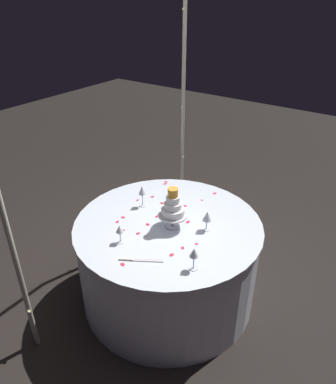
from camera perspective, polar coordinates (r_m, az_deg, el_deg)
The scene contains 30 objects.
ground_plane at distance 3.27m, azimuth 0.00°, elevation -15.70°, with size 12.00×12.00×0.00m, color black.
decorative_arch at distance 2.75m, azimuth -8.94°, elevation 12.10°, with size 2.00×0.06×2.35m.
main_table at distance 3.02m, azimuth 0.00°, elevation -10.73°, with size 1.45×1.45×0.75m.
tiered_cake at distance 2.66m, azimuth 0.76°, elevation -2.50°, with size 0.22×0.22×0.33m.
wine_glass_0 at distance 2.94m, azimuth -4.09°, elevation 0.12°, with size 0.06×0.06×0.18m.
wine_glass_1 at distance 2.67m, azimuth 6.16°, elevation -3.88°, with size 0.07×0.07×0.16m.
wine_glass_2 at distance 2.56m, azimuth -7.60°, elevation -5.95°, with size 0.06×0.06×0.14m.
wine_glass_3 at distance 2.31m, azimuth 4.11°, elevation -9.65°, with size 0.06×0.06×0.16m.
cake_knife at distance 2.45m, azimuth -4.67°, elevation -10.58°, with size 0.17×0.26×0.01m.
rose_petal_0 at distance 3.13m, azimuth -2.44°, elevation -0.74°, with size 0.04×0.02×0.00m, color #E02D47.
rose_petal_1 at distance 2.59m, azimuth 4.51°, elevation -8.12°, with size 0.03×0.02×0.00m, color #E02D47.
rose_petal_2 at distance 3.09m, azimuth -4.80°, elevation -1.27°, with size 0.03×0.02×0.00m, color #E02D47.
rose_petal_3 at distance 2.83m, azimuth -7.96°, elevation -4.66°, with size 0.03×0.02×0.00m, color #E02D47.
rose_petal_4 at distance 2.55m, azimuth 2.33°, elevation -8.76°, with size 0.03×0.02×0.00m, color #E02D47.
rose_petal_5 at distance 2.73m, azimuth -7.09°, elevation -6.00°, with size 0.03×0.02×0.00m, color #E02D47.
rose_petal_6 at distance 2.78m, azimuth -3.21°, elevation -5.09°, with size 0.04×0.03×0.00m, color #E02D47.
rose_petal_7 at distance 3.33m, azimuth -0.45°, elevation 1.29°, with size 0.04×0.02×0.00m, color #E02D47.
rose_petal_8 at distance 2.86m, azimuth -1.75°, elevation -3.86°, with size 0.03×0.02×0.00m, color #E02D47.
rose_petal_9 at distance 2.87m, azimuth -7.07°, elevation -3.97°, with size 0.04×0.03×0.00m, color #E02D47.
rose_petal_10 at distance 2.43m, azimuth -7.15°, elevation -11.22°, with size 0.04×0.03×0.00m, color #E02D47.
rose_petal_11 at distance 2.69m, azimuth -4.72°, elevation -6.51°, with size 0.03×0.02×0.00m, color #E02D47.
rose_petal_12 at distance 3.00m, azimuth 2.71°, elevation -2.18°, with size 0.03×0.02×0.00m, color #E02D47.
rose_petal_13 at distance 2.80m, azimuth 3.17°, elevation -4.72°, with size 0.04×0.03×0.00m, color #E02D47.
rose_petal_14 at distance 3.03m, azimuth -0.95°, elevation -1.76°, with size 0.04×0.03×0.00m, color #E02D47.
rose_petal_15 at distance 2.97m, azimuth -0.02°, elevation -2.44°, with size 0.04×0.03×0.00m, color #E02D47.
rose_petal_16 at distance 3.09m, azimuth 5.35°, elevation -1.28°, with size 0.02×0.02×0.00m, color #E02D47.
rose_petal_17 at distance 3.20m, azimuth 7.35°, elevation -0.22°, with size 0.04×0.03×0.00m, color #E02D47.
rose_petal_18 at distance 2.49m, azimuth 0.59°, elevation -9.85°, with size 0.04×0.03×0.00m, color #E02D47.
rose_petal_19 at distance 2.93m, azimuth -0.38°, elevation -2.99°, with size 0.03×0.02×0.00m, color #E02D47.
rose_petal_20 at distance 3.36m, azimuth -0.31°, elevation 1.61°, with size 0.03×0.02×0.00m, color #E02D47.
Camera 1 is at (-1.87, -1.33, 2.33)m, focal length 33.93 mm.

